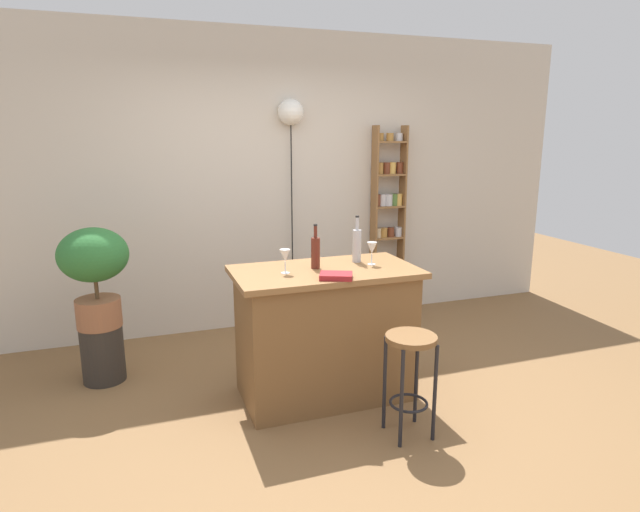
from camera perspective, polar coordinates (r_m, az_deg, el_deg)
name	(u,v)px	position (r m, az deg, el deg)	size (l,w,h in m)	color
ground	(340,413)	(3.79, 2.14, -16.46)	(12.00, 12.00, 0.00)	brown
back_wall	(267,183)	(5.18, -5.72, 7.81)	(6.40, 0.10, 2.80)	beige
kitchen_counter	(325,333)	(3.84, 0.54, -8.19)	(1.28, 0.70, 0.94)	brown
bar_stool	(410,362)	(3.39, 9.63, -11.14)	(0.32, 0.32, 0.66)	black
spice_shelf	(388,219)	(5.53, 7.27, 3.92)	(0.34, 0.14, 1.94)	olive
plant_stool	(103,353)	(4.46, -22.21, -9.62)	(0.31, 0.31, 0.44)	#2D2823
potted_plant	(94,267)	(4.26, -22.99, -1.07)	(0.50, 0.45, 0.76)	#935B3D
bottle_vinegar	(316,252)	(3.69, -0.48, 0.45)	(0.06, 0.06, 0.31)	#5B2319
bottle_wine_red	(357,245)	(3.88, 3.96, 1.23)	(0.06, 0.06, 0.34)	#B2B2B7
wine_glass_left	(285,256)	(3.57, -3.76, -0.03)	(0.07, 0.07, 0.16)	silver
wine_glass_center	(372,249)	(3.81, 5.57, 0.79)	(0.07, 0.07, 0.16)	silver
cookbook	(336,276)	(3.45, 1.73, -2.14)	(0.21, 0.15, 0.04)	maroon
pendant_globe_light	(291,114)	(5.11, -3.15, 14.90)	(0.24, 0.24, 2.18)	black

